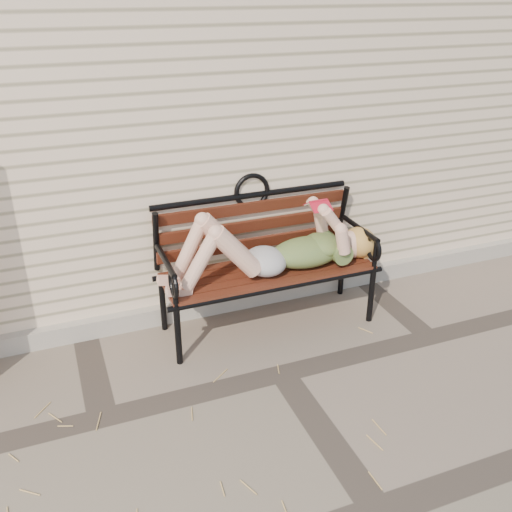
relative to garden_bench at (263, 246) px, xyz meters
name	(u,v)px	position (x,y,z in m)	size (l,w,h in m)	color
ground	(283,373)	(-0.15, -0.74, -0.65)	(80.00, 80.00, 0.00)	#75665A
house_wall	(169,88)	(-0.15, 2.26, 0.85)	(8.00, 4.00, 3.00)	beige
foundation_strip	(237,300)	(-0.15, 0.23, -0.58)	(8.00, 0.10, 0.15)	#A9A399
garden_bench	(263,246)	(0.00, 0.00, 0.00)	(1.80, 0.72, 1.16)	black
reading_woman	(272,248)	(0.01, -0.14, 0.04)	(1.70, 0.39, 0.53)	#093342
straw_scatter	(256,434)	(-0.55, -1.24, -0.65)	(2.97, 1.74, 0.01)	tan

